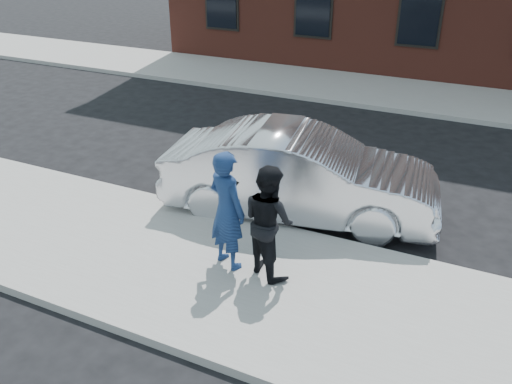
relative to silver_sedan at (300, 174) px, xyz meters
The scene contains 8 objects.
ground 2.53m from the silver_sedan, 89.78° to the right, with size 100.00×100.00×0.00m, color black.
near_sidewalk 2.74m from the silver_sedan, 89.80° to the right, with size 50.00×3.50×0.15m, color gray.
near_curb 1.14m from the silver_sedan, 89.38° to the right, with size 50.00×0.10×0.15m, color #999691.
far_sidewalk 8.91m from the silver_sedan, 89.94° to the left, with size 50.00×3.50×0.15m, color gray.
far_curb 7.12m from the silver_sedan, 89.93° to the left, with size 50.00×0.10×0.15m, color #999691.
silver_sedan is the anchor object (origin of this frame).
man_hoodie 2.36m from the silver_sedan, 98.06° to the right, with size 0.85×0.71×1.99m.
man_peacoat 2.27m from the silver_sedan, 81.13° to the right, with size 1.12×1.05×1.84m.
Camera 1 is at (3.28, -6.46, 5.22)m, focal length 38.00 mm.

